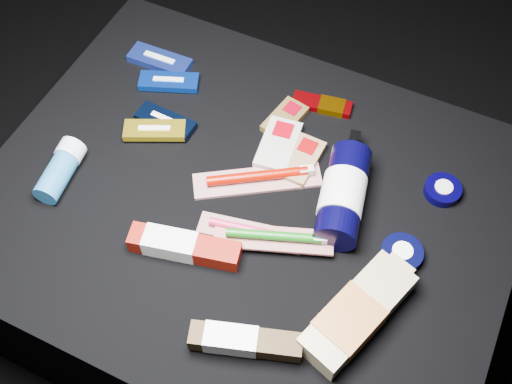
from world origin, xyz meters
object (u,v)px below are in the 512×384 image
at_px(lotion_bottle, 343,195).
at_px(toothpaste_carton_red, 180,246).
at_px(bodywash_bottle, 356,315).
at_px(deodorant_stick, 61,170).

bearing_deg(lotion_bottle, toothpaste_carton_red, -148.58).
distance_m(bodywash_bottle, deodorant_stick, 0.60).
bearing_deg(toothpaste_carton_red, lotion_bottle, 30.02).
bearing_deg(deodorant_stick, toothpaste_carton_red, -16.37).
height_order(bodywash_bottle, deodorant_stick, deodorant_stick).
height_order(lotion_bottle, deodorant_stick, lotion_bottle).
bearing_deg(lotion_bottle, bodywash_bottle, -74.67).
height_order(lotion_bottle, bodywash_bottle, lotion_bottle).
relative_size(lotion_bottle, bodywash_bottle, 1.05).
xyz_separation_m(deodorant_stick, toothpaste_carton_red, (0.28, -0.04, -0.01)).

